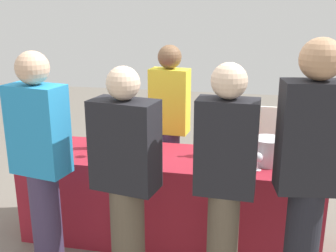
# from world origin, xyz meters

# --- Properties ---
(ground_plane) EXTENTS (12.00, 12.00, 0.00)m
(ground_plane) POSITION_xyz_m (0.00, 0.00, 0.00)
(ground_plane) COLOR slate
(tasting_table) EXTENTS (2.34, 0.64, 0.73)m
(tasting_table) POSITION_xyz_m (0.00, 0.00, 0.36)
(tasting_table) COLOR maroon
(tasting_table) RESTS_ON ground_plane
(wine_bottle_0) EXTENTS (0.08, 0.08, 0.30)m
(wine_bottle_0) POSITION_xyz_m (-0.63, 0.06, 0.84)
(wine_bottle_0) COLOR black
(wine_bottle_0) RESTS_ON tasting_table
(wine_bottle_1) EXTENTS (0.07, 0.07, 0.34)m
(wine_bottle_1) POSITION_xyz_m (-0.15, 0.10, 0.85)
(wine_bottle_1) COLOR black
(wine_bottle_1) RESTS_ON tasting_table
(wine_bottle_2) EXTENTS (0.08, 0.08, 0.33)m
(wine_bottle_2) POSITION_xyz_m (0.36, 0.09, 0.85)
(wine_bottle_2) COLOR black
(wine_bottle_2) RESTS_ON tasting_table
(wine_bottle_3) EXTENTS (0.07, 0.07, 0.33)m
(wine_bottle_3) POSITION_xyz_m (0.44, 0.08, 0.85)
(wine_bottle_3) COLOR black
(wine_bottle_3) RESTS_ON tasting_table
(wine_bottle_4) EXTENTS (0.08, 0.08, 0.30)m
(wine_bottle_4) POSITION_xyz_m (0.54, 0.14, 0.84)
(wine_bottle_4) COLOR black
(wine_bottle_4) RESTS_ON tasting_table
(wine_glass_0) EXTENTS (0.07, 0.07, 0.14)m
(wine_glass_0) POSITION_xyz_m (-0.59, -0.13, 0.83)
(wine_glass_0) COLOR silver
(wine_glass_0) RESTS_ON tasting_table
(wine_glass_1) EXTENTS (0.06, 0.06, 0.13)m
(wine_glass_1) POSITION_xyz_m (-0.37, -0.06, 0.82)
(wine_glass_1) COLOR silver
(wine_glass_1) RESTS_ON tasting_table
(wine_glass_2) EXTENTS (0.07, 0.07, 0.14)m
(wine_glass_2) POSITION_xyz_m (0.42, -0.12, 0.82)
(wine_glass_2) COLOR silver
(wine_glass_2) RESTS_ON tasting_table
(wine_glass_3) EXTENTS (0.07, 0.07, 0.13)m
(wine_glass_3) POSITION_xyz_m (0.69, -0.14, 0.82)
(wine_glass_3) COLOR silver
(wine_glass_3) RESTS_ON tasting_table
(wine_glass_4) EXTENTS (0.07, 0.07, 0.13)m
(wine_glass_4) POSITION_xyz_m (0.83, -0.08, 0.82)
(wine_glass_4) COLOR silver
(wine_glass_4) RESTS_ON tasting_table
(ice_bucket) EXTENTS (0.23, 0.23, 0.20)m
(ice_bucket) POSITION_xyz_m (0.76, -0.00, 0.83)
(ice_bucket) COLOR silver
(ice_bucket) RESTS_ON tasting_table
(server_pouring) EXTENTS (0.36, 0.22, 1.55)m
(server_pouring) POSITION_xyz_m (-0.09, 0.50, 0.86)
(server_pouring) COLOR #3F3351
(server_pouring) RESTS_ON ground_plane
(guest_0) EXTENTS (0.41, 0.27, 1.61)m
(guest_0) POSITION_xyz_m (-0.73, -0.65, 0.88)
(guest_0) COLOR #3F3351
(guest_0) RESTS_ON ground_plane
(guest_1) EXTENTS (0.44, 0.29, 1.54)m
(guest_1) POSITION_xyz_m (-0.13, -0.69, 0.82)
(guest_1) COLOR brown
(guest_1) RESTS_ON ground_plane
(guest_2) EXTENTS (0.37, 0.21, 1.57)m
(guest_2) POSITION_xyz_m (0.49, -0.67, 0.86)
(guest_2) COLOR brown
(guest_2) RESTS_ON ground_plane
(guest_3) EXTENTS (0.40, 0.26, 1.72)m
(guest_3) POSITION_xyz_m (0.97, -0.69, 0.95)
(guest_3) COLOR black
(guest_3) RESTS_ON ground_plane
(menu_board) EXTENTS (0.53, 0.04, 0.92)m
(menu_board) POSITION_xyz_m (0.65, 1.05, 0.46)
(menu_board) COLOR white
(menu_board) RESTS_ON ground_plane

